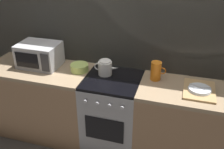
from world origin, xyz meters
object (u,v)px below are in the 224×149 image
microwave (39,55)px  dish_pile (199,90)px  kettle (105,68)px  pitcher (156,71)px  mixing_bowl (79,68)px  stove_unit (112,113)px

microwave → dish_pile: (1.78, -0.07, -0.12)m
dish_pile → kettle: bearing=175.7°
microwave → pitcher: size_ratio=2.30×
mixing_bowl → kettle: bearing=0.6°
microwave → kettle: size_ratio=1.62×
mixing_bowl → microwave: bearing=-179.5°
pitcher → microwave: bearing=-177.8°
pitcher → mixing_bowl: bearing=-176.8°
kettle → dish_pile: kettle is taller
kettle → mixing_bowl: size_ratio=1.42×
kettle → dish_pile: (0.99, -0.07, -0.06)m
kettle → stove_unit: bearing=-35.5°
stove_unit → dish_pile: dish_pile is taller
stove_unit → kettle: size_ratio=3.16×
mixing_bowl → stove_unit: bearing=-9.9°
kettle → dish_pile: bearing=-4.3°
mixing_bowl → dish_pile: 1.29m
stove_unit → mixing_bowl: (-0.41, 0.07, 0.49)m
kettle → microwave: bearing=-179.5°
mixing_bowl → dish_pile: bearing=-3.2°
microwave → mixing_bowl: bearing=0.5°
stove_unit → dish_pile: bearing=-0.0°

